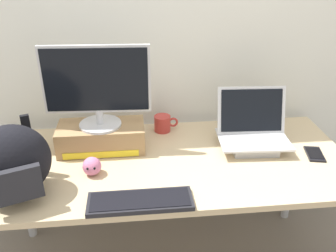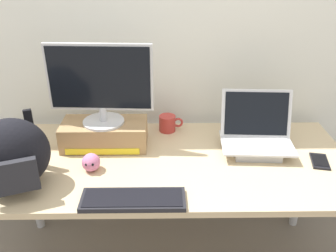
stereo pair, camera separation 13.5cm
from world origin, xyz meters
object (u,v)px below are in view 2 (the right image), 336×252
Objects in this scene: desktop_monitor at (100,84)px; cell_phone at (320,161)px; plush_toy at (91,162)px; coffee_mug at (168,123)px; external_keyboard at (133,199)px; open_laptop at (256,140)px; messenger_backpack at (12,154)px; toner_box_yellow at (105,134)px.

desktop_monitor is 1.11m from cell_phone.
cell_phone is at bearing 2.80° from plush_toy.
coffee_mug is 1.57× the size of plush_toy.
coffee_mug is 0.53m from plush_toy.
external_keyboard is at bearing -66.01° from desktop_monitor.
external_keyboard is 5.02× the size of plush_toy.
messenger_backpack is (-1.09, -0.28, 0.10)m from open_laptop.
cell_phone is at bearing -18.77° from open_laptop.
cell_phone is (0.87, 0.28, -0.01)m from external_keyboard.
external_keyboard is 0.31m from plush_toy.
toner_box_yellow is 1.15× the size of messenger_backpack.
open_laptop is at bearing 11.94° from plush_toy.
open_laptop is at bearing -1.64° from desktop_monitor.
plush_toy is at bearing -0.04° from messenger_backpack.
desktop_monitor is 3.37× the size of cell_phone.
coffee_mug is at bearing 76.38° from external_keyboard.
messenger_backpack is 4.42× the size of plush_toy.
messenger_backpack reaches higher than toner_box_yellow.
coffee_mug is at bearing 47.57° from plush_toy.
open_laptop is 0.49m from coffee_mug.
desktop_monitor is 0.37m from plush_toy.
desktop_monitor is at bearing -177.49° from cell_phone.
open_laptop is at bearing -6.15° from messenger_backpack.
toner_box_yellow is at bearing 25.67° from messenger_backpack.
desktop_monitor is 1.40× the size of open_laptop.
open_laptop is 0.31m from cell_phone.
desktop_monitor is 0.81m from open_laptop.
toner_box_yellow is at bearing 178.48° from open_laptop.
open_laptop is (0.76, -0.06, -0.28)m from desktop_monitor.
external_keyboard is at bearing -103.47° from coffee_mug.
open_laptop is 1.13m from messenger_backpack.
toner_box_yellow is 1.01× the size of external_keyboard.
cell_phone is (0.28, -0.11, -0.05)m from open_laptop.
open_laptop is 0.71m from external_keyboard.
desktop_monitor is 6.02× the size of plush_toy.
plush_toy is (-0.79, -0.17, -0.02)m from open_laptop.
open_laptop is at bearing -4.76° from toner_box_yellow.
desktop_monitor is 0.59m from external_keyboard.
coffee_mug is at bearing 167.09° from cell_phone.
desktop_monitor reaches higher than cell_phone.
messenger_backpack is 2.47× the size of cell_phone.
messenger_backpack is at bearing -133.85° from toner_box_yellow.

